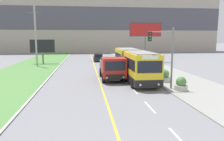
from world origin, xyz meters
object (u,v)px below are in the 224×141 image
at_px(billboard_large, 146,31).
at_px(planter_round_second, 164,76).
at_px(dump_truck, 113,69).
at_px(car_distant, 98,58).
at_px(utility_pole_far, 36,36).
at_px(planter_round_third, 155,71).
at_px(city_bus, 133,64).
at_px(billboard_small, 42,47).
at_px(traffic_light_mast, 165,50).
at_px(planter_round_near, 181,84).

relative_size(billboard_large, planter_round_second, 5.68).
relative_size(dump_truck, billboard_large, 0.88).
height_order(car_distant, billboard_large, billboard_large).
xyz_separation_m(utility_pole_far, planter_round_third, (15.85, -10.66, -4.19)).
distance_m(billboard_large, planter_round_third, 16.01).
xyz_separation_m(planter_round_second, planter_round_third, (0.19, 3.79, -0.03)).
bearing_deg(city_bus, billboard_small, 130.15).
xyz_separation_m(dump_truck, billboard_large, (8.26, 17.06, 4.44)).
xyz_separation_m(billboard_large, planter_round_second, (-3.11, -18.67, -5.08)).
bearing_deg(planter_round_second, billboard_small, 130.49).
bearing_deg(utility_pole_far, planter_round_second, -42.71).
xyz_separation_m(billboard_small, planter_round_second, (15.39, -18.02, -2.32)).
bearing_deg(billboard_large, planter_round_second, -99.47).
xyz_separation_m(city_bus, traffic_light_mast, (1.44, -5.88, 1.88)).
distance_m(city_bus, billboard_small, 19.85).
relative_size(dump_truck, traffic_light_mast, 1.17).
bearing_deg(dump_truck, billboard_large, 64.16).
relative_size(traffic_light_mast, billboard_large, 0.75).
distance_m(city_bus, utility_pole_far, 17.72).
distance_m(traffic_light_mast, planter_round_third, 7.50).
bearing_deg(traffic_light_mast, planter_round_near, -32.68).
height_order(dump_truck, planter_round_second, dump_truck).
relative_size(city_bus, planter_round_second, 10.08).
height_order(city_bus, planter_round_near, city_bus).
xyz_separation_m(billboard_large, planter_round_near, (-3.05, -22.46, -5.11)).
distance_m(dump_truck, car_distant, 19.41).
relative_size(traffic_light_mast, planter_round_third, 4.53).
xyz_separation_m(traffic_light_mast, planter_round_third, (1.36, 6.78, -2.89)).
height_order(utility_pole_far, billboard_small, utility_pole_far).
height_order(billboard_small, planter_round_second, billboard_small).
relative_size(dump_truck, planter_round_near, 5.38).
height_order(planter_round_near, planter_round_second, planter_round_second).
relative_size(dump_truck, planter_round_second, 4.99).
xyz_separation_m(city_bus, billboard_large, (5.73, 15.79, 4.10)).
distance_m(billboard_small, planter_round_second, 23.81).
bearing_deg(traffic_light_mast, car_distant, 100.30).
relative_size(utility_pole_far, traffic_light_mast, 1.74).
relative_size(car_distant, utility_pole_far, 0.45).
bearing_deg(utility_pole_far, car_distant, 32.94).
bearing_deg(dump_truck, planter_round_near, -46.04).
relative_size(billboard_small, planter_round_near, 3.54).
height_order(city_bus, car_distant, city_bus).
relative_size(billboard_large, billboard_small, 1.73).
bearing_deg(dump_truck, car_distant, 91.16).
distance_m(dump_truck, planter_round_third, 5.80).
height_order(city_bus, utility_pole_far, utility_pole_far).
distance_m(billboard_large, billboard_small, 18.72).
distance_m(city_bus, planter_round_third, 3.11).
bearing_deg(planter_round_third, billboard_large, 78.88).
bearing_deg(planter_round_near, billboard_small, 125.31).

